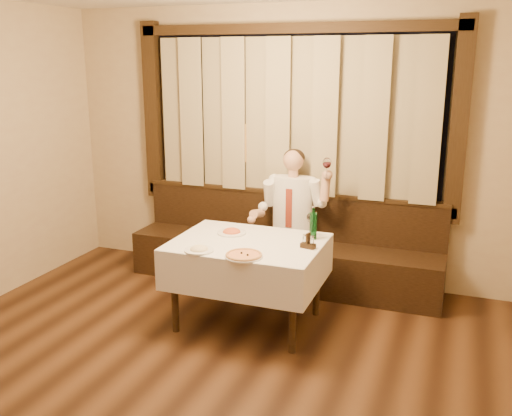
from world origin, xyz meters
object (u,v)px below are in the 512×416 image
at_px(dining_table, 248,253).
at_px(seated_man, 291,209).
at_px(green_bottle, 313,225).
at_px(pizza, 244,255).
at_px(banquette, 284,253).
at_px(cruet_caddy, 308,243).
at_px(pasta_cream, 199,247).
at_px(pasta_red, 232,230).

xyz_separation_m(dining_table, seated_man, (0.10, 0.93, 0.17)).
bearing_deg(green_bottle, pizza, -121.37).
relative_size(banquette, cruet_caddy, 24.57).
height_order(dining_table, cruet_caddy, cruet_caddy).
xyz_separation_m(dining_table, cruet_caddy, (0.53, 0.00, 0.15)).
bearing_deg(dining_table, green_bottle, 27.13).
height_order(pasta_cream, green_bottle, green_bottle).
bearing_deg(pasta_cream, cruet_caddy, 25.54).
bearing_deg(pasta_red, cruet_caddy, -11.07).
relative_size(banquette, seated_man, 2.28).
bearing_deg(cruet_caddy, banquette, 129.92).
bearing_deg(seated_man, green_bottle, -58.99).
bearing_deg(pizza, seated_man, 90.76).
xyz_separation_m(pizza, cruet_caddy, (0.42, 0.38, 0.03)).
bearing_deg(seated_man, banquette, 137.53).
xyz_separation_m(pizza, seated_man, (-0.02, 1.31, 0.05)).
bearing_deg(banquette, pizza, -85.32).
relative_size(pasta_red, pasta_cream, 1.08).
height_order(pasta_red, pasta_cream, pasta_red).
bearing_deg(pizza, pasta_cream, -180.00).
height_order(pasta_red, cruet_caddy, cruet_caddy).
distance_m(green_bottle, cruet_caddy, 0.27).
bearing_deg(pasta_red, dining_table, -35.19).
xyz_separation_m(banquette, pasta_red, (-0.21, -0.87, 0.48)).
bearing_deg(pasta_cream, seated_man, 74.16).
distance_m(pizza, green_bottle, 0.76).
relative_size(pizza, pasta_red, 1.18).
bearing_deg(pasta_cream, dining_table, 54.05).
distance_m(pizza, pasta_cream, 0.39).
bearing_deg(cruet_caddy, pizza, -124.74).
xyz_separation_m(pasta_red, pasta_cream, (-0.06, -0.53, -0.00)).
distance_m(dining_table, pasta_cream, 0.49).
relative_size(pasta_cream, cruet_caddy, 1.83).
relative_size(cruet_caddy, seated_man, 0.09).
relative_size(dining_table, green_bottle, 4.38).
distance_m(pizza, pasta_red, 0.62).
bearing_deg(cruet_caddy, pasta_cream, -142.03).
bearing_deg(banquette, pasta_red, -103.71).
xyz_separation_m(green_bottle, seated_man, (-0.41, 0.68, -0.06)).
bearing_deg(banquette, seated_man, -42.47).
bearing_deg(cruet_caddy, pasta_red, -178.64).
relative_size(dining_table, pizza, 4.18).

